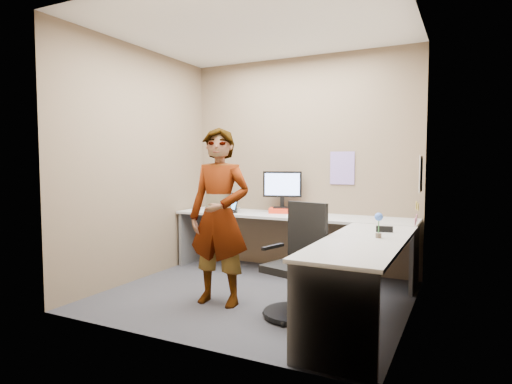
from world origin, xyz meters
The scene contains 21 objects.
ground centered at (0.00, 0.00, 0.00)m, with size 3.00×3.00×0.00m, color #2B2A30.
wall_back centered at (0.00, 1.30, 1.35)m, with size 3.00×3.00×0.00m, color brown.
wall_right centered at (1.50, 0.00, 1.35)m, with size 2.70×2.70×0.00m, color brown.
wall_left centered at (-1.50, 0.00, 1.35)m, with size 2.70×2.70×0.00m, color brown.
ceiling centered at (0.00, 0.00, 2.70)m, with size 3.00×3.00×0.00m, color white.
desk centered at (0.44, 0.39, 0.59)m, with size 2.98×2.58×0.73m.
paper_ream centered at (-0.17, 1.10, 0.76)m, with size 0.31×0.22×0.06m, color red.
monitor centered at (-0.17, 1.12, 1.07)m, with size 0.48×0.21×0.46m.
laptop centered at (-0.83, 0.89, 0.79)m, with size 0.44×0.43×0.24m.
trackball_mouse centered at (-0.82, 1.04, 0.76)m, with size 0.12×0.08×0.07m.
origami centered at (0.07, 0.80, 0.76)m, with size 0.10×0.10×0.06m, color white.
stapler centered at (1.26, 0.15, 0.76)m, with size 0.15×0.04×0.06m, color black.
flower centered at (1.27, -0.18, 0.87)m, with size 0.07×0.07×0.22m.
calendar_purple centered at (0.55, 1.29, 1.30)m, with size 0.30×0.01×0.40m, color #846BB7.
calendar_white centered at (1.49, 0.90, 1.25)m, with size 0.01×0.28×0.38m, color white.
sticky_note_a centered at (1.49, 0.55, 0.95)m, with size 0.01×0.07×0.07m, color #F2E059.
sticky_note_b centered at (1.49, 0.60, 0.82)m, with size 0.01×0.07×0.07m, color pink.
sticky_note_c centered at (1.49, 0.48, 0.80)m, with size 0.01×0.07×0.07m, color pink.
sticky_note_d centered at (1.49, 0.70, 0.92)m, with size 0.01×0.07×0.07m, color #F2E059.
office_chair centered at (0.60, -0.35, 0.41)m, with size 0.56×0.54×0.99m.
person centered at (-0.19, -0.37, 0.85)m, with size 0.62×0.41×1.70m, color #999399.
Camera 1 is at (1.94, -3.86, 1.37)m, focal length 30.00 mm.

